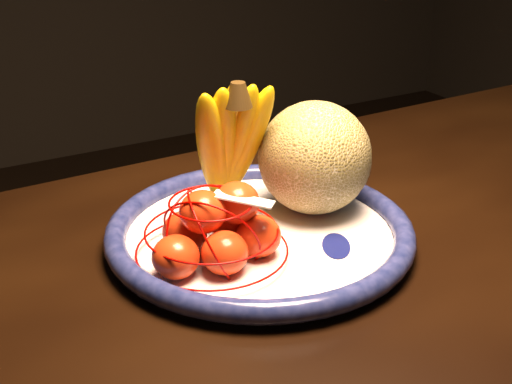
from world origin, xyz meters
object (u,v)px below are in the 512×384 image
fruit_bowl (260,233)px  cantaloupe (315,158)px  mandarin_bag (216,232)px  dining_table (423,280)px  banana_bunch (229,141)px

fruit_bowl → cantaloupe: 0.13m
cantaloupe → mandarin_bag: bearing=-162.6°
dining_table → cantaloupe: cantaloupe is taller
cantaloupe → fruit_bowl: bearing=-165.2°
mandarin_bag → fruit_bowl: bearing=20.6°
fruit_bowl → cantaloupe: cantaloupe is taller
dining_table → fruit_bowl: (-0.21, 0.08, 0.09)m
cantaloupe → mandarin_bag: cantaloupe is taller
cantaloupe → mandarin_bag: (-0.18, -0.06, -0.04)m
dining_table → banana_bunch: banana_bunch is taller
fruit_bowl → cantaloupe: size_ratio=2.61×
dining_table → cantaloupe: (-0.11, 0.11, 0.17)m
fruit_bowl → banana_bunch: bearing=94.7°
fruit_bowl → banana_bunch: 0.13m
cantaloupe → banana_bunch: bearing=155.9°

